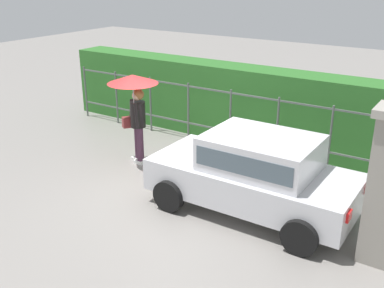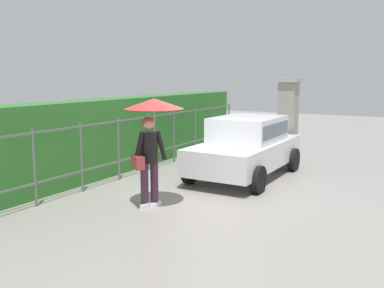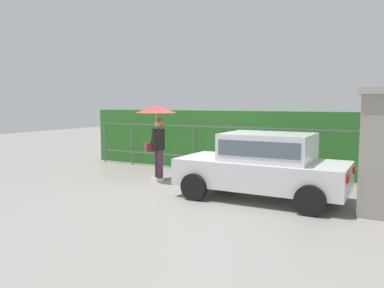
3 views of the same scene
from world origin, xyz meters
name	(u,v)px [view 2 (image 2 of 3)]	position (x,y,z in m)	size (l,w,h in m)	color
ground_plane	(215,193)	(0.00, 0.00, 0.00)	(40.00, 40.00, 0.00)	gray
car	(246,144)	(1.78, 0.07, 0.80)	(3.74, 1.86, 1.48)	silver
pedestrian	(152,125)	(-1.43, 0.61, 1.58)	(1.10, 1.10, 2.07)	#47283D
gate_pillar	(288,120)	(3.99, -0.26, 1.24)	(0.60, 0.60, 2.42)	gray
fence_section	(134,142)	(0.51, 2.55, 0.83)	(11.04, 0.05, 1.50)	#59605B
hedge_row	(110,135)	(0.51, 3.34, 0.95)	(11.99, 0.90, 1.90)	#2D6B28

